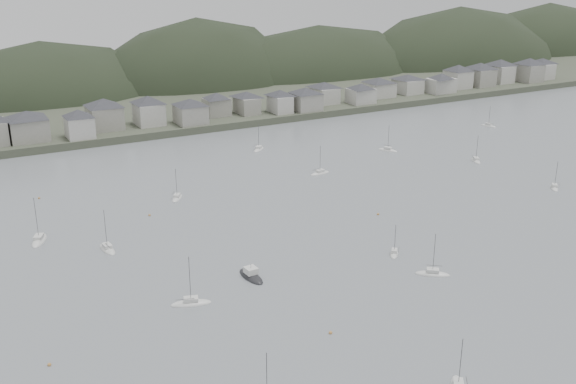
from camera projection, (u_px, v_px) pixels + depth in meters
ground at (477, 336)px, 126.39m from camera, size 900.00×900.00×0.00m
far_shore_land at (99, 85)px, 370.18m from camera, size 900.00×250.00×3.00m
forested_ridge at (122, 115)px, 355.41m from camera, size 851.55×103.94×102.57m
waterfront_town at (271, 98)px, 298.21m from camera, size 451.48×28.46×12.92m
sailboat_lead at (320, 173)px, 221.88m from camera, size 7.90×3.41×10.47m
moored_fleet at (289, 246)px, 165.62m from camera, size 263.92×159.29×12.94m
motor_launch_far at (251, 276)px, 149.81m from camera, size 3.86×9.35×4.17m
mooring_buoys at (314, 241)px, 168.85m from camera, size 176.14×120.99×0.70m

